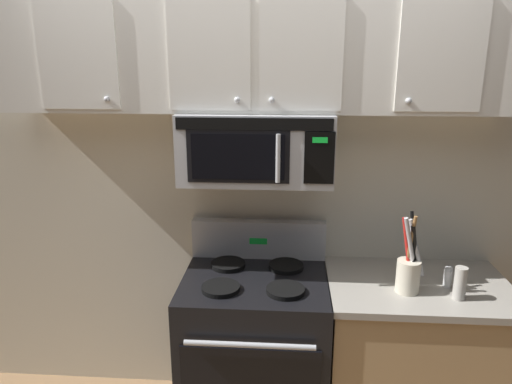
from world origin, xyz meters
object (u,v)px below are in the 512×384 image
stove_range (255,350)px  salt_shaker (448,278)px  over_range_microwave (257,147)px  pepper_mill (460,283)px  utensil_crock_cream (409,270)px

stove_range → salt_shaker: (0.97, -0.03, 0.48)m
over_range_microwave → pepper_mill: bearing=-15.0°
over_range_microwave → utensil_crock_cream: bearing=-15.2°
utensil_crock_cream → salt_shaker: (0.21, 0.06, -0.06)m
utensil_crock_cream → salt_shaker: 0.23m
stove_range → salt_shaker: 1.08m
stove_range → pepper_mill: stove_range is taller
stove_range → salt_shaker: stove_range is taller
over_range_microwave → pepper_mill: over_range_microwave is taller
stove_range → over_range_microwave: bearing=90.1°
utensil_crock_cream → stove_range: bearing=173.3°
stove_range → pepper_mill: bearing=-8.5°
stove_range → over_range_microwave: 1.11m
utensil_crock_cream → pepper_mill: (0.23, -0.06, -0.04)m
stove_range → pepper_mill: size_ratio=6.94×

